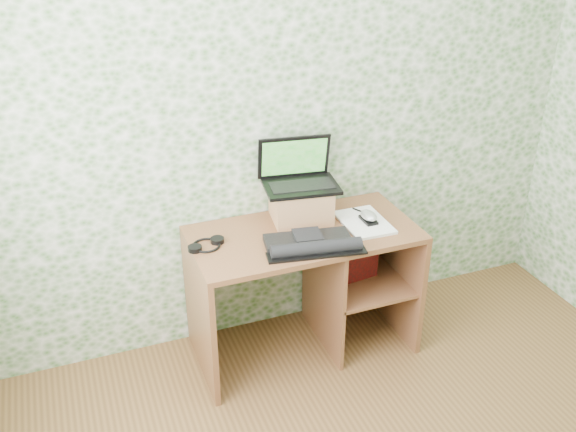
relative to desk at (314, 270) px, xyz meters
name	(u,v)px	position (x,y,z in m)	size (l,w,h in m)	color
wall_back	(283,114)	(-0.08, 0.28, 0.82)	(3.50, 3.50, 0.00)	silver
desk	(314,270)	(0.00, 0.00, 0.00)	(1.20, 0.60, 0.75)	brown
riser	(301,204)	(-0.04, 0.12, 0.36)	(0.31, 0.26, 0.19)	#9E6B47
laptop	(298,175)	(-0.04, 0.16, 0.52)	(0.42, 0.33, 0.26)	black
keyboard	(311,244)	(-0.11, -0.20, 0.29)	(0.51, 0.32, 0.07)	black
headphones	(206,245)	(-0.60, 0.01, 0.28)	(0.20, 0.18, 0.02)	black
notepad	(364,222)	(0.26, -0.06, 0.28)	(0.23, 0.33, 0.02)	white
mouse	(368,218)	(0.28, -0.07, 0.31)	(0.08, 0.12, 0.04)	silver
pen	(363,212)	(0.30, 0.03, 0.29)	(0.01, 0.01, 0.14)	black
red_box	(357,256)	(0.25, -0.03, 0.05)	(0.24, 0.08, 0.28)	maroon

